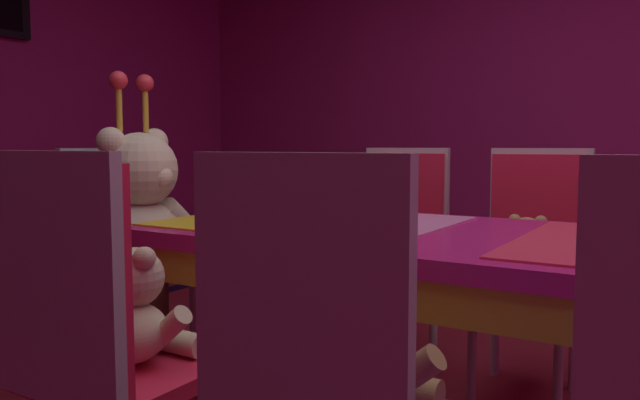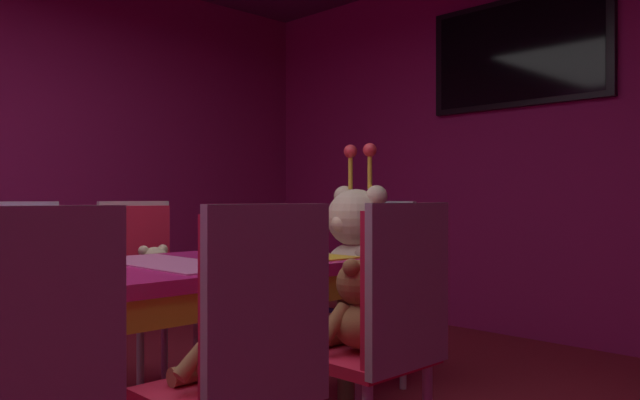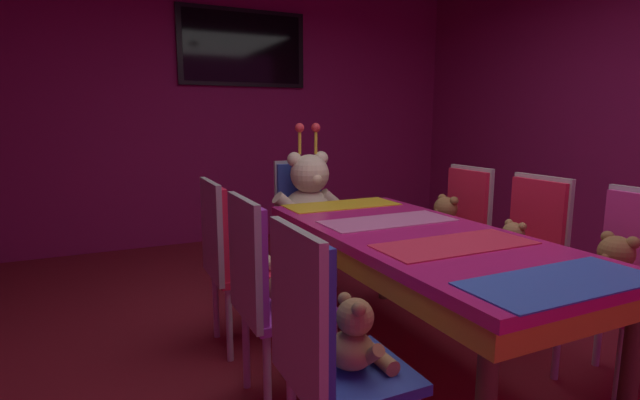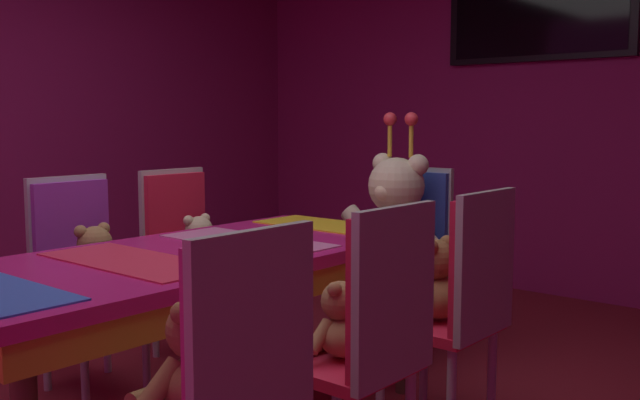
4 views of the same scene
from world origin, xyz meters
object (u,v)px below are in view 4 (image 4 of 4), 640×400
chair_left_1 (79,259)px  chair_right_1 (374,325)px  teddy_left_2 (200,247)px  banquet_table (194,273)px  teddy_right_1 (340,324)px  teddy_left_1 (96,264)px  throne_chair (412,238)px  king_teddy_bear (395,218)px  wall_tv (538,4)px  chair_right_0 (233,378)px  teddy_right_0 (195,365)px  chair_left_2 (182,242)px  chair_right_2 (466,291)px  teddy_right_2 (433,284)px

chair_left_1 → chair_right_1: size_ratio=1.00×
teddy_left_2 → chair_right_1: (1.56, -0.60, 0.01)m
banquet_table → teddy_right_1: bearing=2.3°
teddy_left_1 → teddy_left_2: 0.62m
banquet_table → teddy_left_1: teddy_left_1 is taller
chair_right_1 → throne_chair: (-0.85, 1.52, 0.00)m
teddy_left_2 → king_teddy_bear: size_ratio=0.38×
wall_tv → banquet_table: bearing=-90.0°
chair_left_1 → wall_tv: size_ratio=0.72×
chair_right_0 → teddy_right_0: size_ratio=2.86×
chair_left_1 → chair_right_1: (1.70, 0.02, 0.00)m
chair_left_2 → teddy_left_2: 0.15m
throne_chair → chair_left_1: bearing=-29.0°
chair_right_1 → wall_tv: 3.51m
teddy_right_0 → chair_right_2: size_ratio=0.35×
teddy_left_2 → teddy_right_2: bearing=0.0°
teddy_left_1 → wall_tv: 3.49m
throne_chair → teddy_left_1: bearing=-24.6°
chair_right_2 → wall_tv: size_ratio=0.72×
banquet_table → chair_left_1: bearing=179.3°
chair_left_2 → teddy_right_1: 1.67m
chair_right_2 → chair_left_1: bearing=20.1°
teddy_right_0 → chair_right_2: (0.14, 1.22, -0.00)m
teddy_left_1 → teddy_right_2: size_ratio=0.96×
teddy_left_1 → chair_right_2: 1.67m
wall_tv → throne_chair: bearing=-90.0°
chair_right_0 → wall_tv: (-0.85, 3.69, 1.45)m
chair_left_1 → chair_left_2: (-0.01, 0.62, 0.00)m
teddy_right_1 → chair_right_1: bearing=-180.0°
banquet_table → teddy_right_2: teddy_right_2 is taller
banquet_table → chair_right_0: 1.04m
chair_left_2 → chair_right_2: same height
chair_left_2 → throne_chair: (0.86, 0.92, 0.00)m
chair_right_0 → chair_right_2: bearing=-89.6°
chair_right_2 → teddy_right_2: size_ratio=2.80×
teddy_left_2 → chair_right_2: chair_right_2 is taller
chair_left_2 → teddy_right_1: (1.56, -0.60, -0.02)m
teddy_left_1 → teddy_right_2: teddy_right_2 is taller
teddy_left_1 → chair_left_2: chair_left_2 is taller
chair_left_2 → wall_tv: size_ratio=0.72×
chair_right_2 → wall_tv: bearing=-71.2°
teddy_right_2 → throne_chair: throne_chair is taller
banquet_table → chair_left_1: (-0.85, 0.01, -0.06)m
teddy_left_2 → teddy_right_1: teddy_left_2 is taller
teddy_left_1 → throne_chair: bearing=65.4°
chair_right_0 → throne_chair: (-0.85, 2.13, 0.00)m
throne_chair → teddy_left_2: bearing=-37.8°
teddy_right_0 → chair_right_1: size_ratio=0.35×
chair_left_1 → teddy_right_1: 1.55m
chair_right_0 → teddy_right_2: (-0.16, 1.22, 0.00)m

